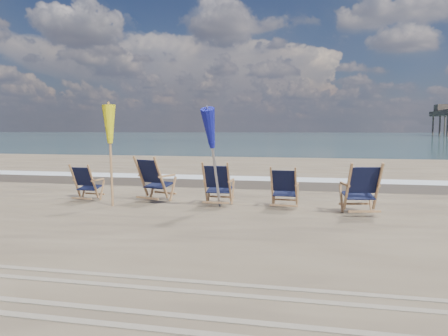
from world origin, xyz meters
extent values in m
plane|color=#355458|center=(0.00, 128.00, 0.00)|extent=(400.00, 400.00, 0.00)
cube|color=silver|center=(0.00, 8.30, 0.00)|extent=(200.00, 1.40, 0.01)
cube|color=#42362A|center=(0.00, 6.80, 0.00)|extent=(200.00, 2.60, 0.00)
cylinder|color=#B17F4F|center=(-2.58, 2.15, 1.12)|extent=(0.06, 0.06, 2.24)
cone|color=yellow|center=(-2.58, 2.15, 1.76)|extent=(0.30, 0.30, 0.85)
cylinder|color=#A5A5AD|center=(-0.21, 2.22, 1.13)|extent=(0.06, 0.06, 2.27)
cone|color=#151990|center=(-0.21, 2.22, 1.79)|extent=(0.30, 0.30, 0.85)
camera|label=1|loc=(1.97, -6.80, 1.71)|focal=35.00mm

